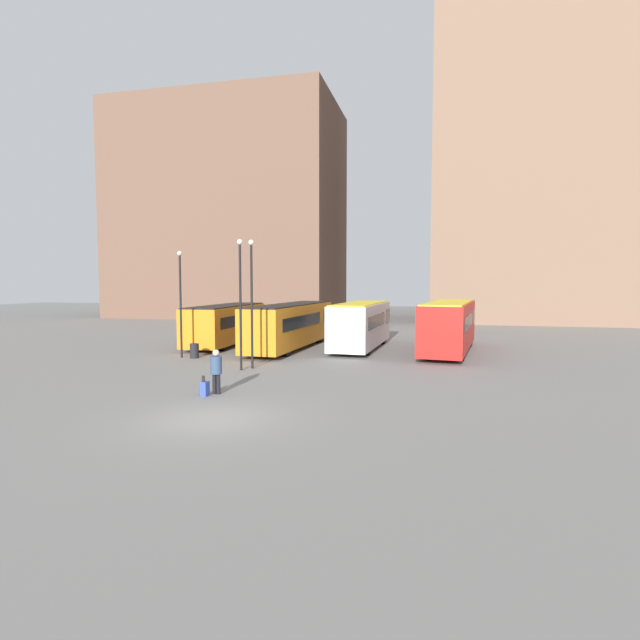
% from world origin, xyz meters
% --- Properties ---
extents(ground_plane, '(160.00, 160.00, 0.00)m').
position_xyz_m(ground_plane, '(0.00, 0.00, 0.00)').
color(ground_plane, slate).
extents(building_block_left, '(28.22, 16.57, 27.16)m').
position_xyz_m(building_block_left, '(-20.12, 47.64, 13.58)').
color(building_block_left, brown).
rests_on(building_block_left, ground_plane).
extents(building_block_right, '(23.76, 15.85, 38.51)m').
position_xyz_m(building_block_right, '(17.89, 47.64, 19.26)').
color(building_block_right, '#7F604C').
rests_on(building_block_right, ground_plane).
extents(bus_0, '(2.85, 9.82, 2.84)m').
position_xyz_m(bus_0, '(-7.69, 18.24, 1.54)').
color(bus_0, orange).
rests_on(bus_0, ground_plane).
extents(bus_1, '(3.00, 12.11, 3.00)m').
position_xyz_m(bus_1, '(-2.66, 17.59, 1.64)').
color(bus_1, orange).
rests_on(bus_1, ground_plane).
extents(bus_2, '(2.89, 9.63, 3.08)m').
position_xyz_m(bus_2, '(1.98, 18.47, 1.67)').
color(bus_2, silver).
rests_on(bus_2, ground_plane).
extents(bus_3, '(3.79, 11.11, 3.21)m').
position_xyz_m(bus_3, '(7.70, 18.12, 1.75)').
color(bus_3, red).
rests_on(bus_3, ground_plane).
extents(traveler, '(0.49, 0.49, 1.78)m').
position_xyz_m(traveler, '(-1.49, 3.40, 1.06)').
color(traveler, black).
rests_on(traveler, ground_plane).
extents(suitcase, '(0.25, 0.34, 0.83)m').
position_xyz_m(suitcase, '(-1.77, 2.97, 0.29)').
color(suitcase, '#334CB2').
rests_on(suitcase, ground_plane).
extents(lamp_post_0, '(0.28, 0.28, 6.59)m').
position_xyz_m(lamp_post_0, '(-2.28, 9.33, 3.82)').
color(lamp_post_0, black).
rests_on(lamp_post_0, ground_plane).
extents(lamp_post_1, '(0.28, 0.28, 6.26)m').
position_xyz_m(lamp_post_1, '(-7.71, 11.87, 3.64)').
color(lamp_post_1, black).
rests_on(lamp_post_1, ground_plane).
extents(lamp_post_2, '(0.28, 0.28, 6.57)m').
position_xyz_m(lamp_post_2, '(-2.63, 8.69, 3.81)').
color(lamp_post_2, black).
rests_on(lamp_post_2, ground_plane).
extents(trash_bin, '(0.52, 0.52, 0.85)m').
position_xyz_m(trash_bin, '(-6.89, 11.89, 0.42)').
color(trash_bin, black).
rests_on(trash_bin, ground_plane).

